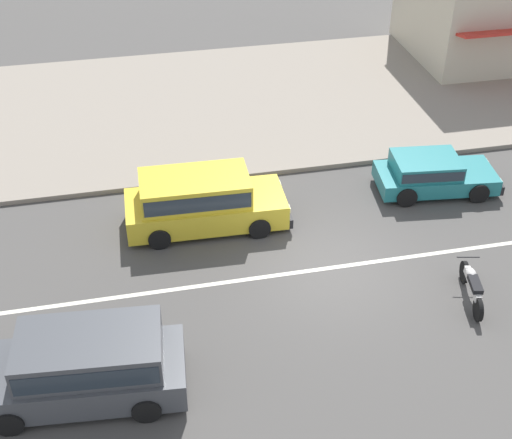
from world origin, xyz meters
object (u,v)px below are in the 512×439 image
(hatchback_teal_2, at_px, (432,173))
(motorcycle_0, at_px, (472,285))
(minivan_dark_grey_5, at_px, (84,364))
(minivan_yellow_0, at_px, (201,199))

(hatchback_teal_2, relative_size, motorcycle_0, 1.94)
(minivan_dark_grey_5, distance_m, motorcycle_0, 9.20)
(hatchback_teal_2, bearing_deg, minivan_yellow_0, -177.17)
(minivan_yellow_0, distance_m, hatchback_teal_2, 6.94)
(motorcycle_0, bearing_deg, minivan_yellow_0, 143.23)
(hatchback_teal_2, xyz_separation_m, minivan_dark_grey_5, (-10.15, -5.81, 0.26))
(hatchback_teal_2, bearing_deg, motorcycle_0, -102.06)
(minivan_dark_grey_5, xyz_separation_m, motorcycle_0, (9.13, 1.05, -0.42))
(minivan_yellow_0, relative_size, hatchback_teal_2, 1.22)
(hatchback_teal_2, xyz_separation_m, motorcycle_0, (-1.02, -4.76, -0.16))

